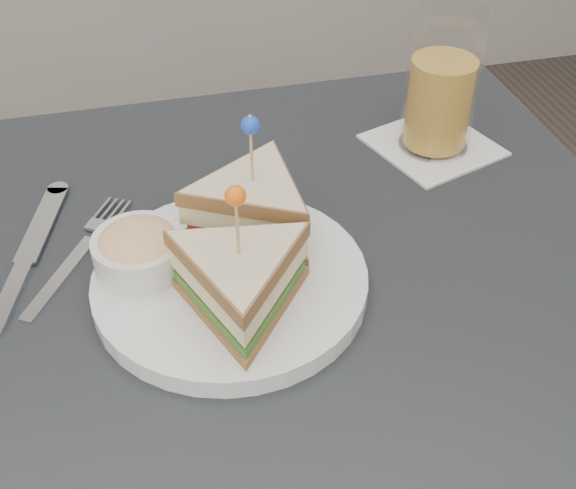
{
  "coord_description": "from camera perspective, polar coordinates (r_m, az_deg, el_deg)",
  "views": [
    {
      "loc": [
        -0.11,
        -0.48,
        1.23
      ],
      "look_at": [
        0.01,
        0.01,
        0.8
      ],
      "focal_mm": 45.0,
      "sensor_mm": 36.0,
      "label": 1
    }
  ],
  "objects": [
    {
      "name": "drink_set",
      "position": [
        0.87,
        11.99,
        11.81
      ],
      "size": [
        0.17,
        0.17,
        0.17
      ],
      "rotation": [
        0.0,
        0.0,
        0.32
      ],
      "color": "silver",
      "rests_on": "table"
    },
    {
      "name": "table",
      "position": [
        0.74,
        -0.57,
        -8.03
      ],
      "size": [
        0.8,
        0.8,
        0.75
      ],
      "color": "black",
      "rests_on": "ground"
    },
    {
      "name": "plate_meal",
      "position": [
        0.67,
        -4.38,
        -0.53
      ],
      "size": [
        0.34,
        0.34,
        0.15
      ],
      "rotation": [
        0.0,
        0.0,
        0.37
      ],
      "color": "silver",
      "rests_on": "table"
    },
    {
      "name": "cutlery_knife",
      "position": [
        0.77,
        -19.9,
        -0.92
      ],
      "size": [
        0.08,
        0.23,
        0.01
      ],
      "rotation": [
        0.0,
        0.0,
        -0.27
      ],
      "color": "silver",
      "rests_on": "table"
    },
    {
      "name": "cutlery_fork",
      "position": [
        0.76,
        -15.96,
        -0.36
      ],
      "size": [
        0.12,
        0.18,
        0.01
      ],
      "rotation": [
        0.0,
        0.0,
        -0.54
      ],
      "color": "white",
      "rests_on": "table"
    }
  ]
}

